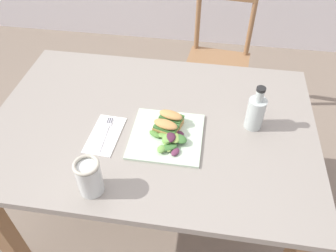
{
  "coord_description": "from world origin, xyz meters",
  "views": [
    {
      "loc": [
        0.26,
        -0.96,
        1.68
      ],
      "look_at": [
        0.12,
        -0.03,
        0.76
      ],
      "focal_mm": 35.64,
      "sensor_mm": 36.0,
      "label": 1
    }
  ],
  "objects_px": {
    "sandwich_half_front": "(166,127)",
    "mason_jar_iced_tea": "(89,178)",
    "bottle_cold_brew": "(255,114)",
    "dining_table": "(153,141)",
    "sandwich_half_back": "(171,118)",
    "chair_wooden_far": "(218,62)",
    "plate_lunch": "(166,136)",
    "fork_on_napkin": "(106,131)"
  },
  "relations": [
    {
      "from": "mason_jar_iced_tea",
      "to": "plate_lunch",
      "type": "bearing_deg",
      "value": 53.1
    },
    {
      "from": "bottle_cold_brew",
      "to": "fork_on_napkin",
      "type": "bearing_deg",
      "value": -167.76
    },
    {
      "from": "mason_jar_iced_tea",
      "to": "dining_table",
      "type": "bearing_deg",
      "value": 68.8
    },
    {
      "from": "sandwich_half_back",
      "to": "chair_wooden_far",
      "type": "bearing_deg",
      "value": 79.26
    },
    {
      "from": "dining_table",
      "to": "plate_lunch",
      "type": "xyz_separation_m",
      "value": [
        0.07,
        -0.08,
        0.12
      ]
    },
    {
      "from": "sandwich_half_front",
      "to": "sandwich_half_back",
      "type": "height_order",
      "value": "same"
    },
    {
      "from": "plate_lunch",
      "to": "fork_on_napkin",
      "type": "xyz_separation_m",
      "value": [
        -0.24,
        -0.01,
        0.0
      ]
    },
    {
      "from": "sandwich_half_front",
      "to": "bottle_cold_brew",
      "type": "height_order",
      "value": "bottle_cold_brew"
    },
    {
      "from": "bottle_cold_brew",
      "to": "mason_jar_iced_tea",
      "type": "relative_size",
      "value": 1.42
    },
    {
      "from": "sandwich_half_back",
      "to": "fork_on_napkin",
      "type": "height_order",
      "value": "sandwich_half_back"
    },
    {
      "from": "chair_wooden_far",
      "to": "sandwich_half_back",
      "type": "xyz_separation_m",
      "value": [
        -0.17,
        -0.92,
        0.33
      ]
    },
    {
      "from": "plate_lunch",
      "to": "bottle_cold_brew",
      "type": "bearing_deg",
      "value": 18.86
    },
    {
      "from": "bottle_cold_brew",
      "to": "sandwich_half_front",
      "type": "bearing_deg",
      "value": -163.72
    },
    {
      "from": "dining_table",
      "to": "plate_lunch",
      "type": "distance_m",
      "value": 0.16
    },
    {
      "from": "dining_table",
      "to": "sandwich_half_back",
      "type": "bearing_deg",
      "value": -5.17
    },
    {
      "from": "sandwich_half_front",
      "to": "bottle_cold_brew",
      "type": "relative_size",
      "value": 0.55
    },
    {
      "from": "sandwich_half_back",
      "to": "dining_table",
      "type": "bearing_deg",
      "value": 174.83
    },
    {
      "from": "sandwich_half_front",
      "to": "sandwich_half_back",
      "type": "bearing_deg",
      "value": 77.14
    },
    {
      "from": "fork_on_napkin",
      "to": "bottle_cold_brew",
      "type": "distance_m",
      "value": 0.59
    },
    {
      "from": "sandwich_half_front",
      "to": "chair_wooden_far",
      "type": "bearing_deg",
      "value": 79.14
    },
    {
      "from": "fork_on_napkin",
      "to": "mason_jar_iced_tea",
      "type": "relative_size",
      "value": 1.37
    },
    {
      "from": "mason_jar_iced_tea",
      "to": "chair_wooden_far",
      "type": "bearing_deg",
      "value": 72.87
    },
    {
      "from": "fork_on_napkin",
      "to": "bottle_cold_brew",
      "type": "relative_size",
      "value": 0.97
    },
    {
      "from": "plate_lunch",
      "to": "bottle_cold_brew",
      "type": "relative_size",
      "value": 1.44
    },
    {
      "from": "sandwich_half_back",
      "to": "mason_jar_iced_tea",
      "type": "relative_size",
      "value": 0.78
    },
    {
      "from": "plate_lunch",
      "to": "fork_on_napkin",
      "type": "relative_size",
      "value": 1.49
    },
    {
      "from": "bottle_cold_brew",
      "to": "plate_lunch",
      "type": "bearing_deg",
      "value": -161.14
    },
    {
      "from": "bottle_cold_brew",
      "to": "mason_jar_iced_tea",
      "type": "height_order",
      "value": "bottle_cold_brew"
    },
    {
      "from": "chair_wooden_far",
      "to": "bottle_cold_brew",
      "type": "xyz_separation_m",
      "value": [
        0.15,
        -0.88,
        0.36
      ]
    },
    {
      "from": "chair_wooden_far",
      "to": "sandwich_half_back",
      "type": "height_order",
      "value": "chair_wooden_far"
    },
    {
      "from": "plate_lunch",
      "to": "sandwich_half_front",
      "type": "xyz_separation_m",
      "value": [
        -0.0,
        0.02,
        0.03
      ]
    },
    {
      "from": "sandwich_half_back",
      "to": "mason_jar_iced_tea",
      "type": "bearing_deg",
      "value": -121.88
    },
    {
      "from": "dining_table",
      "to": "mason_jar_iced_tea",
      "type": "distance_m",
      "value": 0.42
    },
    {
      "from": "sandwich_half_front",
      "to": "bottle_cold_brew",
      "type": "bearing_deg",
      "value": 16.28
    },
    {
      "from": "dining_table",
      "to": "sandwich_half_back",
      "type": "relative_size",
      "value": 12.48
    },
    {
      "from": "chair_wooden_far",
      "to": "sandwich_half_back",
      "type": "bearing_deg",
      "value": -100.74
    },
    {
      "from": "sandwich_half_front",
      "to": "mason_jar_iced_tea",
      "type": "distance_m",
      "value": 0.36
    },
    {
      "from": "sandwich_half_back",
      "to": "bottle_cold_brew",
      "type": "relative_size",
      "value": 0.55
    },
    {
      "from": "dining_table",
      "to": "bottle_cold_brew",
      "type": "bearing_deg",
      "value": 5.14
    },
    {
      "from": "chair_wooden_far",
      "to": "sandwich_half_back",
      "type": "distance_m",
      "value": 0.99
    },
    {
      "from": "sandwich_half_back",
      "to": "bottle_cold_brew",
      "type": "bearing_deg",
      "value": 7.62
    },
    {
      "from": "plate_lunch",
      "to": "sandwich_half_front",
      "type": "distance_m",
      "value": 0.04
    }
  ]
}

